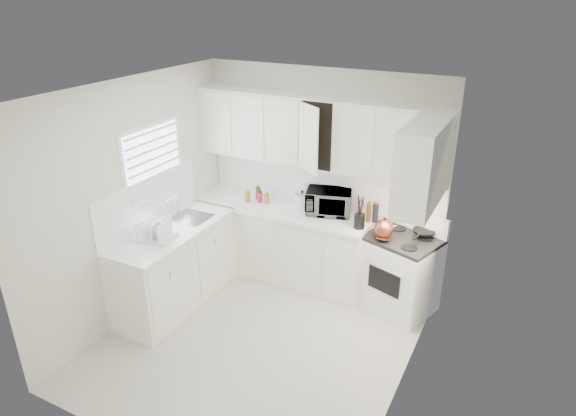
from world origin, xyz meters
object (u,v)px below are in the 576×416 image
Objects in this scene: stove at (401,264)px; tea_kettle at (384,227)px; rice_cooker at (302,199)px; utensil_crock at (360,212)px; microwave at (329,199)px; dish_rack at (153,228)px.

stove is 0.54m from tea_kettle.
stove is 1.40m from rice_cooker.
stove is at bearing -10.84° from rice_cooker.
microwave is at bearing 155.08° from utensil_crock.
dish_rack is (-1.87, -1.23, -0.08)m from utensil_crock.
tea_kettle and dish_rack have the same top height.
tea_kettle is at bearing -37.43° from microwave.
tea_kettle is at bearing 17.92° from dish_rack.
tea_kettle reaches higher than rice_cooker.
microwave reaches higher than dish_rack.
microwave reaches higher than rice_cooker.
stove is at bearing 19.13° from dish_rack.
tea_kettle is 0.50× the size of microwave.
tea_kettle is 0.33m from utensil_crock.
utensil_crock is 2.24m from dish_rack.
stove is 5.43× the size of rice_cooker.
rice_cooker is at bearing -168.75° from stove.
utensil_crock is 0.94× the size of dish_rack.
rice_cooker is at bearing 163.42° from utensil_crock.
microwave reaches higher than tea_kettle.
stove is 2.90× the size of utensil_crock.
dish_rack is at bearing -157.34° from tea_kettle.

